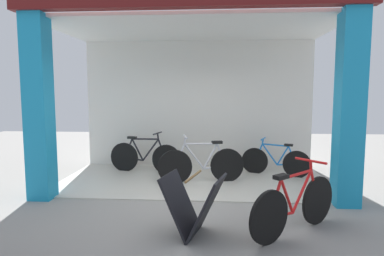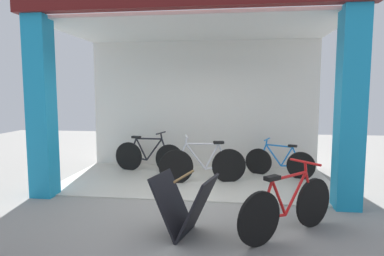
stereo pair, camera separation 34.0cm
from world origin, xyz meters
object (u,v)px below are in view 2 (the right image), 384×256
at_px(sandwich_board_sign, 184,205).
at_px(bicycle_parked_0, 288,207).
at_px(bicycle_inside_2, 279,162).
at_px(bicycle_inside_0, 203,164).
at_px(bicycle_inside_1, 148,156).

bearing_deg(sandwich_board_sign, bicycle_parked_0, 6.87).
distance_m(bicycle_inside_2, bicycle_parked_0, 2.98).
relative_size(bicycle_inside_0, sandwich_board_sign, 2.00).
xyz_separation_m(bicycle_parked_0, sandwich_board_sign, (-1.28, -0.15, 0.02)).
height_order(bicycle_inside_0, bicycle_inside_2, bicycle_inside_0).
height_order(bicycle_inside_0, bicycle_parked_0, bicycle_inside_0).
distance_m(bicycle_inside_0, bicycle_inside_2, 1.71).
xyz_separation_m(bicycle_inside_0, bicycle_inside_2, (1.56, 0.68, -0.06)).
bearing_deg(bicycle_inside_0, sandwich_board_sign, -90.04).
distance_m(bicycle_inside_1, bicycle_parked_0, 3.98).
bearing_deg(bicycle_inside_2, bicycle_parked_0, -95.46).
relative_size(bicycle_inside_1, bicycle_parked_0, 1.29).
bearing_deg(bicycle_inside_1, bicycle_parked_0, -49.54).
bearing_deg(bicycle_inside_2, bicycle_inside_0, -156.38).
bearing_deg(sandwich_board_sign, bicycle_inside_1, 112.22).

